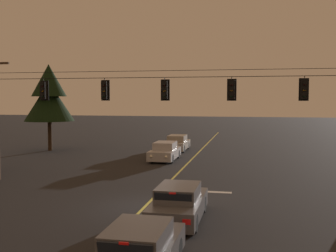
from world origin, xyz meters
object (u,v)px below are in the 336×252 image
object	(u,v)px
traffic_light_leftmost	(43,90)
traffic_light_left_inner	(104,90)
car_waiting_near_lane	(179,204)
car_oncoming_trailing	(177,143)
traffic_light_rightmost	(304,89)
traffic_light_right_inner	(232,90)
car_oncoming_lead	(165,152)
traffic_light_centre	(165,90)
tree_verge_near	(49,95)

from	to	relation	value
traffic_light_leftmost	traffic_light_left_inner	bearing A→B (deg)	0.00
car_waiting_near_lane	car_oncoming_trailing	distance (m)	21.33
traffic_light_leftmost	traffic_light_rightmost	xyz separation A→B (m)	(13.93, 0.00, 0.00)
traffic_light_rightmost	car_waiting_near_lane	size ratio (longest dim) A/B	0.28
traffic_light_right_inner	car_oncoming_lead	distance (m)	11.82
traffic_light_rightmost	traffic_light_centre	bearing A→B (deg)	180.00
car_waiting_near_lane	car_oncoming_lead	bearing A→B (deg)	104.01
traffic_light_left_inner	car_oncoming_lead	size ratio (longest dim) A/B	0.28
car_oncoming_lead	tree_verge_near	bearing A→B (deg)	162.99
traffic_light_right_inner	traffic_light_rightmost	world-z (taller)	same
traffic_light_left_inner	traffic_light_right_inner	xyz separation A→B (m)	(6.81, 0.00, 0.00)
traffic_light_right_inner	car_oncoming_lead	world-z (taller)	traffic_light_right_inner
traffic_light_leftmost	traffic_light_left_inner	distance (m)	3.60
traffic_light_left_inner	car_oncoming_trailing	distance (m)	16.03
traffic_light_right_inner	traffic_light_rightmost	bearing A→B (deg)	0.00
car_waiting_near_lane	car_oncoming_lead	world-z (taller)	same
traffic_light_centre	traffic_light_right_inner	xyz separation A→B (m)	(3.48, 0.00, 0.00)
traffic_light_right_inner	traffic_light_rightmost	xyz separation A→B (m)	(3.52, 0.00, 0.00)
traffic_light_rightmost	tree_verge_near	bearing A→B (deg)	147.64
traffic_light_leftmost	traffic_light_centre	distance (m)	6.93
traffic_light_right_inner	traffic_light_left_inner	bearing A→B (deg)	180.00
traffic_light_leftmost	car_oncoming_trailing	bearing A→B (deg)	72.56
car_oncoming_trailing	traffic_light_rightmost	bearing A→B (deg)	-59.25
traffic_light_left_inner	car_oncoming_lead	xyz separation A→B (m)	(1.33, 9.44, -4.53)
car_oncoming_trailing	tree_verge_near	size ratio (longest dim) A/B	0.57
traffic_light_rightmost	car_waiting_near_lane	world-z (taller)	traffic_light_rightmost
car_oncoming_lead	traffic_light_left_inner	bearing A→B (deg)	-98.01
traffic_light_rightmost	car_waiting_near_lane	bearing A→B (deg)	-132.82
traffic_light_left_inner	traffic_light_centre	distance (m)	3.33
traffic_light_rightmost	tree_verge_near	size ratio (longest dim) A/B	0.16
traffic_light_left_inner	car_waiting_near_lane	distance (m)	8.85
traffic_light_rightmost	car_waiting_near_lane	distance (m)	8.94
traffic_light_leftmost	car_oncoming_lead	size ratio (longest dim) A/B	0.28
traffic_light_left_inner	tree_verge_near	world-z (taller)	tree_verge_near
car_oncoming_lead	traffic_light_leftmost	bearing A→B (deg)	-117.59
traffic_light_left_inner	traffic_light_leftmost	bearing A→B (deg)	180.00
car_oncoming_lead	traffic_light_rightmost	bearing A→B (deg)	-46.36
traffic_light_leftmost	tree_verge_near	size ratio (longest dim) A/B	0.16
traffic_light_left_inner	car_waiting_near_lane	xyz separation A→B (m)	(5.09, -5.65, -4.53)
traffic_light_left_inner	tree_verge_near	bearing A→B (deg)	127.94
traffic_light_centre	traffic_light_leftmost	bearing A→B (deg)	180.00
traffic_light_left_inner	tree_verge_near	xyz separation A→B (m)	(-10.08, 12.93, -0.18)
traffic_light_centre	car_waiting_near_lane	xyz separation A→B (m)	(1.76, -5.65, -4.53)
traffic_light_left_inner	car_oncoming_lead	bearing A→B (deg)	81.99
car_waiting_near_lane	car_oncoming_lead	xyz separation A→B (m)	(-3.76, 15.09, -0.00)
car_oncoming_lead	car_waiting_near_lane	bearing A→B (deg)	-75.99
traffic_light_centre	car_oncoming_lead	bearing A→B (deg)	101.97
car_waiting_near_lane	tree_verge_near	bearing A→B (deg)	129.24
traffic_light_centre	tree_verge_near	world-z (taller)	tree_verge_near
car_waiting_near_lane	traffic_light_centre	bearing A→B (deg)	107.33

